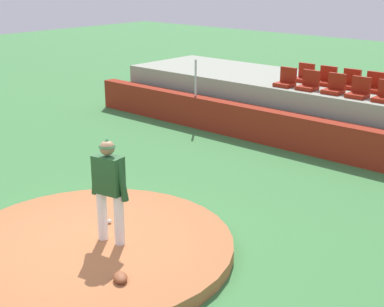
% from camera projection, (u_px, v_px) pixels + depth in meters
% --- Properties ---
extents(ground_plane, '(60.00, 60.00, 0.00)m').
position_uv_depth(ground_plane, '(94.00, 253.00, 9.11)').
color(ground_plane, '#3C7B3F').
extents(pitchers_mound, '(4.57, 4.57, 0.21)m').
position_uv_depth(pitchers_mound, '(94.00, 247.00, 9.07)').
color(pitchers_mound, '#AC673C').
rests_on(pitchers_mound, ground_plane).
extents(pitcher, '(0.73, 0.34, 1.74)m').
position_uv_depth(pitcher, '(109.00, 183.00, 8.73)').
color(pitcher, white).
rests_on(pitcher, pitchers_mound).
extents(baseball, '(0.07, 0.07, 0.07)m').
position_uv_depth(baseball, '(110.00, 221.00, 9.67)').
color(baseball, white).
rests_on(baseball, pitchers_mound).
extents(fielding_glove, '(0.36, 0.34, 0.11)m').
position_uv_depth(fielding_glove, '(120.00, 277.00, 7.88)').
color(fielding_glove, brown).
rests_on(fielding_glove, pitchers_mound).
extents(brick_barrier, '(15.36, 0.40, 0.90)m').
position_uv_depth(brick_barrier, '(312.00, 136.00, 13.88)').
color(brick_barrier, maroon).
rests_on(brick_barrier, ground_plane).
extents(fence_post_left, '(0.06, 0.06, 1.06)m').
position_uv_depth(fence_post_left, '(196.00, 78.00, 15.99)').
color(fence_post_left, silver).
rests_on(fence_post_left, brick_barrier).
extents(bleacher_platform, '(14.20, 3.08, 1.38)m').
position_uv_depth(bleacher_platform, '(349.00, 112.00, 15.21)').
color(bleacher_platform, gray).
rests_on(bleacher_platform, ground_plane).
extents(stadium_chair_0, '(0.48, 0.44, 0.50)m').
position_uv_depth(stadium_chair_0, '(286.00, 80.00, 15.09)').
color(stadium_chair_0, maroon).
rests_on(stadium_chair_0, bleacher_platform).
extents(stadium_chair_1, '(0.48, 0.44, 0.50)m').
position_uv_depth(stadium_chair_1, '(309.00, 84.00, 14.68)').
color(stadium_chair_1, maroon).
rests_on(stadium_chair_1, bleacher_platform).
extents(stadium_chair_2, '(0.48, 0.44, 0.50)m').
position_uv_depth(stadium_chair_2, '(335.00, 87.00, 14.24)').
color(stadium_chair_2, maroon).
rests_on(stadium_chair_2, bleacher_platform).
extents(stadium_chair_3, '(0.48, 0.44, 0.50)m').
position_uv_depth(stadium_chair_3, '(359.00, 91.00, 13.79)').
color(stadium_chair_3, maroon).
rests_on(stadium_chair_3, bleacher_platform).
extents(stadium_chair_5, '(0.48, 0.44, 0.50)m').
position_uv_depth(stadium_chair_5, '(304.00, 76.00, 15.74)').
color(stadium_chair_5, maroon).
rests_on(stadium_chair_5, bleacher_platform).
extents(stadium_chair_6, '(0.48, 0.44, 0.50)m').
position_uv_depth(stadium_chair_6, '(326.00, 79.00, 15.28)').
color(stadium_chair_6, maroon).
rests_on(stadium_chair_6, bleacher_platform).
extents(stadium_chair_7, '(0.48, 0.44, 0.50)m').
position_uv_depth(stadium_chair_7, '(350.00, 82.00, 14.84)').
color(stadium_chair_7, maroon).
rests_on(stadium_chair_7, bleacher_platform).
extents(stadium_chair_8, '(0.48, 0.44, 0.50)m').
position_uv_depth(stadium_chair_8, '(374.00, 86.00, 14.43)').
color(stadium_chair_8, maroon).
rests_on(stadium_chair_8, bleacher_platform).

